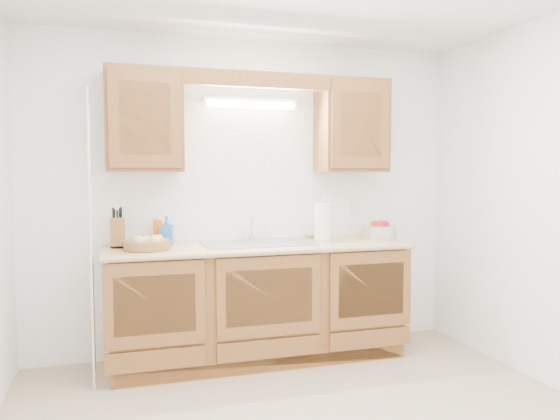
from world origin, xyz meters
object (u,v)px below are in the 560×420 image
object	(u,v)px
fruit_basket	(147,243)
apple_bowl	(379,231)
knife_block	(118,232)
paper_towel	(323,223)

from	to	relation	value
fruit_basket	apple_bowl	bearing A→B (deg)	2.62
fruit_basket	knife_block	bearing A→B (deg)	136.70
paper_towel	apple_bowl	bearing A→B (deg)	-0.41
fruit_basket	paper_towel	size ratio (longest dim) A/B	1.15
fruit_basket	knife_block	world-z (taller)	knife_block
paper_towel	apple_bowl	distance (m)	0.50
fruit_basket	paper_towel	world-z (taller)	paper_towel
paper_towel	knife_block	bearing A→B (deg)	176.43
paper_towel	fruit_basket	bearing A→B (deg)	-176.29
fruit_basket	knife_block	xyz separation A→B (m)	(-0.20, 0.19, 0.06)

